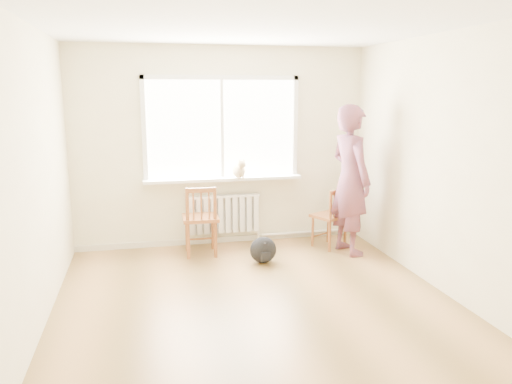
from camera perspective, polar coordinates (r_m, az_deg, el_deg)
floor at (r=5.07m, az=0.39°, el=-13.10°), size 4.50×4.50×0.00m
ceiling at (r=4.64m, az=0.43°, el=18.82°), size 4.50×4.50×0.00m
back_wall at (r=6.86m, az=-3.93°, el=5.13°), size 4.00×0.01×2.70m
window at (r=6.80m, az=-3.94°, el=7.72°), size 2.12×0.05×1.42m
windowsill at (r=6.81m, az=-3.74°, el=1.52°), size 2.15×0.22×0.04m
radiator at (r=6.93m, az=-3.71°, el=-2.45°), size 1.00×0.12×0.55m
heating_pipe at (r=7.35m, az=5.98°, el=-4.58°), size 1.40×0.04×0.04m
baseboard at (r=7.11m, az=-3.77°, el=-5.43°), size 4.00×0.03×0.08m
chair_left at (r=6.48m, az=-6.33°, el=-3.26°), size 0.47×0.45×0.92m
chair_right at (r=6.84m, az=8.66°, el=-2.94°), size 0.54×0.53×0.83m
person at (r=6.57m, az=10.73°, el=1.34°), size 0.60×0.79×1.94m
cat at (r=6.74m, az=-1.95°, el=2.57°), size 0.21×0.41×0.28m
backpack at (r=6.24m, az=0.82°, el=-6.64°), size 0.33×0.25×0.33m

